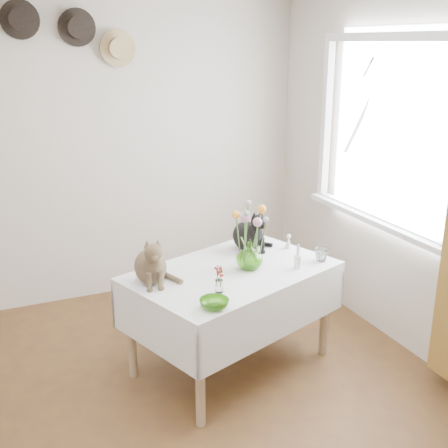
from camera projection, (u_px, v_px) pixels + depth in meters
name	position (u px, v px, depth m)	size (l,w,h in m)	color
room	(147.00, 241.00, 2.50)	(4.08, 4.58, 2.58)	brown
window	(386.00, 147.00, 3.91)	(0.12, 1.52, 1.32)	white
dining_table	(232.00, 294.00, 3.67)	(1.50, 1.22, 0.70)	white
tabby_cat	(150.00, 258.00, 3.39)	(0.21, 0.27, 0.32)	brown
black_cat	(247.00, 229.00, 3.93)	(0.21, 0.26, 0.31)	black
flower_vase	(249.00, 255.00, 3.61)	(0.18, 0.18, 0.18)	#76C737
green_bowl	(214.00, 304.00, 3.09)	(0.16, 0.16, 0.05)	#76C737
drinking_glass	(322.00, 255.00, 3.75)	(0.10, 0.10, 0.09)	white
candlestick	(298.00, 260.00, 3.63)	(0.05, 0.05, 0.16)	white
berry_jar	(219.00, 279.00, 3.27)	(0.05, 0.05, 0.19)	white
porcelain_figurine	(288.00, 242.00, 3.98)	(0.06, 0.06, 0.11)	white
flower_bouquet	(249.00, 218.00, 3.54)	(0.17, 0.13, 0.39)	#4C7233
wall_hats	(73.00, 32.00, 4.17)	(0.98, 0.09, 0.48)	black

